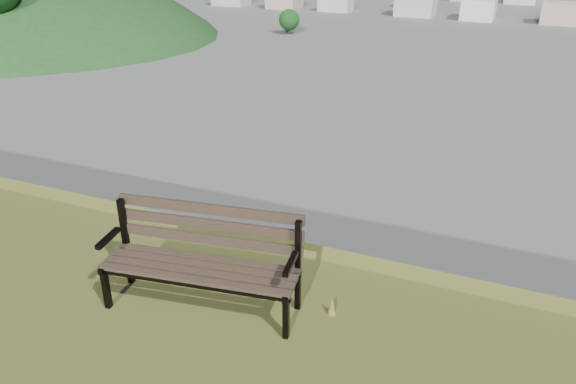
% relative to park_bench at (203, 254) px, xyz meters
% --- Properties ---
extents(park_bench, '(1.82, 0.82, 0.92)m').
position_rel_park_bench_xyz_m(park_bench, '(0.00, 0.00, 0.00)').
color(park_bench, '#3A2D22').
rests_on(park_bench, hilltop_mesa).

